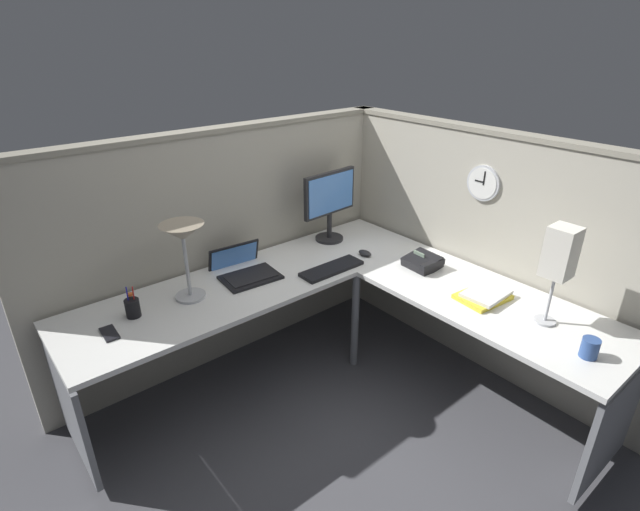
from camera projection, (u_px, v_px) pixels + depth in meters
ground_plane at (352, 385)px, 3.14m from camera, size 6.80×6.80×0.00m
cubicle_wall_back at (227, 247)px, 3.20m from camera, size 2.57×0.12×1.58m
cubicle_wall_right at (482, 253)px, 3.12m from camera, size 0.12×2.37×1.58m
desk at (343, 313)px, 2.75m from camera, size 2.35×2.15×0.73m
monitor at (330, 201)px, 3.34m from camera, size 0.46×0.20×0.50m
laptop at (243, 269)px, 2.99m from camera, size 0.37×0.41×0.22m
keyboard at (332, 269)px, 3.03m from camera, size 0.43×0.14×0.02m
computer_mouse at (365, 253)px, 3.22m from camera, size 0.06×0.10×0.03m
desk_lamp_dome at (183, 238)px, 2.57m from camera, size 0.24×0.24×0.44m
pen_cup at (133, 308)px, 2.52m from camera, size 0.08×0.08×0.18m
cell_phone at (109, 333)px, 2.39m from camera, size 0.07×0.15×0.01m
office_phone at (423, 262)px, 3.05m from camera, size 0.20×0.22×0.11m
book_stack at (484, 295)px, 2.70m from camera, size 0.30×0.24×0.04m
desk_lamp_paper at (560, 255)px, 2.33m from camera, size 0.13×0.13×0.53m
coffee_mug at (590, 348)px, 2.21m from camera, size 0.08×0.08×0.10m
wall_clock at (484, 183)px, 2.91m from camera, size 0.04×0.22×0.22m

